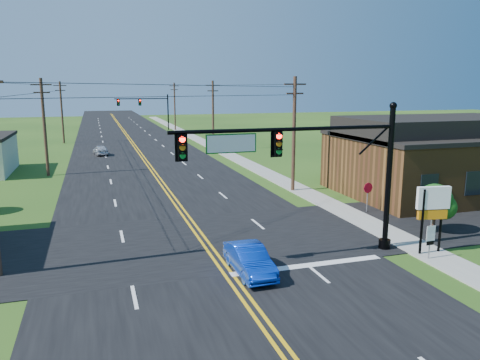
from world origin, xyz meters
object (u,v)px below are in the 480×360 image
object	(u,v)px
signal_mast_main	(308,162)
stop_sign	(368,191)
blue_car	(249,260)
signal_mast_far	(145,106)
route_sign	(430,237)

from	to	relation	value
signal_mast_main	stop_sign	distance (m)	10.52
blue_car	stop_sign	size ratio (longest dim) A/B	1.91
signal_mast_far	blue_car	distance (m)	73.24
signal_mast_main	blue_car	size ratio (longest dim) A/B	2.92
signal_mast_main	signal_mast_far	xyz separation A→B (m)	(0.10, 72.00, -0.20)
signal_mast_far	stop_sign	distance (m)	65.96
blue_car	route_sign	xyz separation A→B (m)	(8.80, -0.96, 0.52)
blue_car	signal_mast_far	bearing A→B (deg)	86.37
signal_mast_main	route_sign	size ratio (longest dim) A/B	5.69
signal_mast_main	route_sign	world-z (taller)	signal_mast_main
signal_mast_main	route_sign	distance (m)	6.93
signal_mast_main	signal_mast_far	size ratio (longest dim) A/B	1.03
signal_mast_main	stop_sign	bearing A→B (deg)	40.88
signal_mast_main	stop_sign	size ratio (longest dim) A/B	5.59
signal_mast_far	blue_car	xyz separation A→B (m)	(-3.33, -73.06, -3.91)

